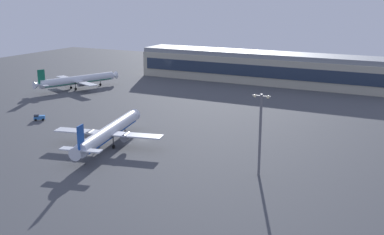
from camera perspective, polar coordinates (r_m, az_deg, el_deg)
name	(u,v)px	position (r m, az deg, el deg)	size (l,w,h in m)	color
ground_plane	(143,140)	(161.58, -5.82, -2.67)	(416.00, 416.00, 0.00)	#424449
terminal_building	(263,67)	(265.51, 8.36, 5.88)	(139.29, 22.40, 16.40)	#B2AD99
airplane_terminal_side	(109,132)	(155.78, -9.84, -1.75)	(36.03, 45.98, 11.90)	silver
airplane_taxiway_distant	(77,80)	(251.49, -13.48, 4.31)	(34.83, 44.17, 11.84)	silver
maintenance_van	(39,117)	(194.08, -17.65, 0.02)	(4.46, 4.11, 2.25)	#3372BF
apron_light_central	(260,129)	(127.98, 8.09, -1.35)	(4.80, 0.90, 22.32)	slate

